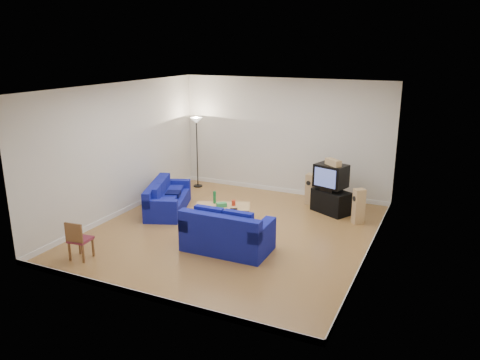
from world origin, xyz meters
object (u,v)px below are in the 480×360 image
at_px(sofa_loveseat, 226,235).
at_px(tv_stand, 331,202).
at_px(television, 331,176).
at_px(coffee_table, 223,208).
at_px(sofa_three_seat, 166,200).

xyz_separation_m(sofa_loveseat, tv_stand, (1.36, 3.13, -0.04)).
relative_size(tv_stand, television, 1.09).
bearing_deg(coffee_table, tv_stand, 41.78).
xyz_separation_m(coffee_table, tv_stand, (2.08, 1.86, -0.12)).
height_order(coffee_table, tv_stand, tv_stand).
distance_m(sofa_loveseat, coffee_table, 1.46).
xyz_separation_m(coffee_table, television, (2.04, 1.89, 0.54)).
bearing_deg(television, coffee_table, -119.97).
distance_m(sofa_loveseat, television, 3.47).
relative_size(sofa_loveseat, tv_stand, 1.87).
relative_size(sofa_loveseat, coffee_table, 1.25).
bearing_deg(sofa_loveseat, tv_stand, 66.01).
bearing_deg(television, tv_stand, -10.49).
height_order(sofa_three_seat, television, television).
relative_size(coffee_table, television, 1.63).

